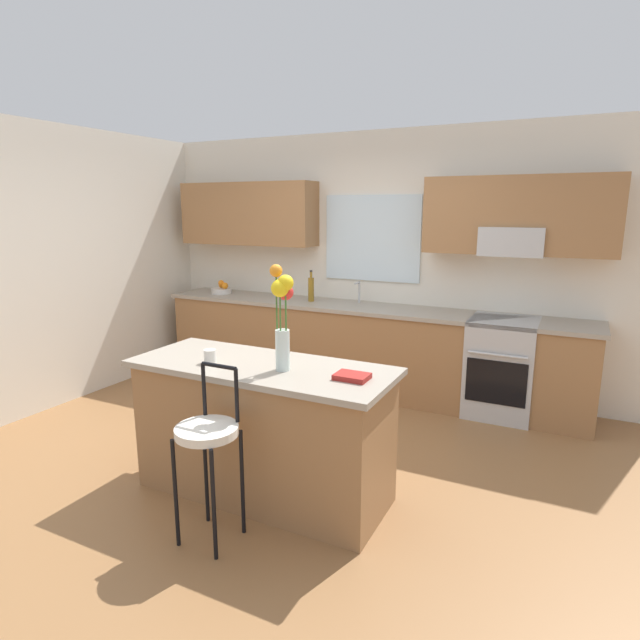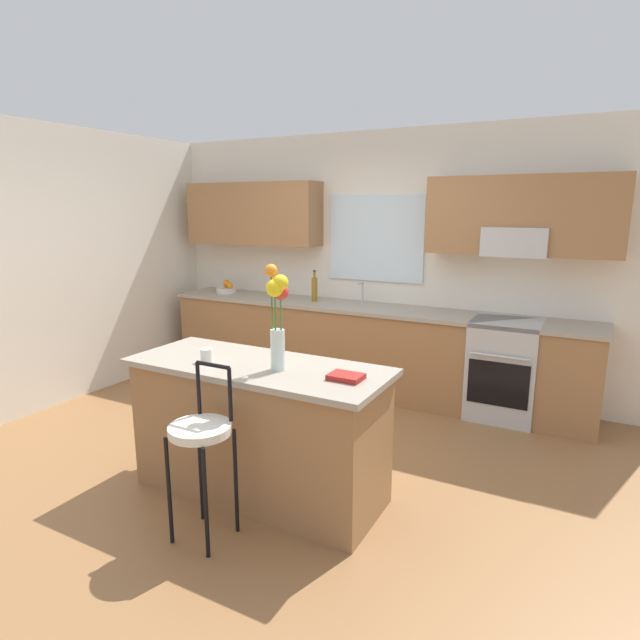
{
  "view_description": "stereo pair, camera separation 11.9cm",
  "coord_description": "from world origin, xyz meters",
  "px_view_note": "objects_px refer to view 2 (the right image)",
  "views": [
    {
      "loc": [
        2.0,
        -3.24,
        1.92
      ],
      "look_at": [
        0.1,
        0.55,
        1.0
      ],
      "focal_mm": 29.14,
      "sensor_mm": 36.0,
      "label": 1
    },
    {
      "loc": [
        2.1,
        -3.19,
        1.92
      ],
      "look_at": [
        0.1,
        0.55,
        1.0
      ],
      "focal_mm": 29.14,
      "sensor_mm": 36.0,
      "label": 2
    }
  ],
  "objects_px": {
    "bar_stool_near": "(201,437)",
    "cookbook": "(346,377)",
    "oven_range": "(504,369)",
    "kitchen_island": "(259,429)",
    "fruit_bowl_oranges": "(227,289)",
    "flower_vase": "(277,309)",
    "bottle_olive_oil": "(315,289)",
    "mug_ceramic": "(207,355)"
  },
  "relations": [
    {
      "from": "bar_stool_near",
      "to": "cookbook",
      "type": "bearing_deg",
      "value": 40.53
    },
    {
      "from": "oven_range",
      "to": "kitchen_island",
      "type": "bearing_deg",
      "value": -119.39
    },
    {
      "from": "bar_stool_near",
      "to": "fruit_bowl_oranges",
      "type": "relative_size",
      "value": 4.34
    },
    {
      "from": "flower_vase",
      "to": "fruit_bowl_oranges",
      "type": "distance_m",
      "value": 3.16
    },
    {
      "from": "cookbook",
      "to": "fruit_bowl_oranges",
      "type": "height_order",
      "value": "fruit_bowl_oranges"
    },
    {
      "from": "flower_vase",
      "to": "fruit_bowl_oranges",
      "type": "relative_size",
      "value": 2.77
    },
    {
      "from": "oven_range",
      "to": "flower_vase",
      "type": "distance_m",
      "value": 2.6
    },
    {
      "from": "cookbook",
      "to": "bottle_olive_oil",
      "type": "bearing_deg",
      "value": 122.83
    },
    {
      "from": "fruit_bowl_oranges",
      "to": "bar_stool_near",
      "type": "bearing_deg",
      "value": -54.43
    },
    {
      "from": "mug_ceramic",
      "to": "bottle_olive_oil",
      "type": "bearing_deg",
      "value": 101.36
    },
    {
      "from": "kitchen_island",
      "to": "cookbook",
      "type": "relative_size",
      "value": 8.8
    },
    {
      "from": "cookbook",
      "to": "oven_range",
      "type": "bearing_deg",
      "value": 75.14
    },
    {
      "from": "flower_vase",
      "to": "cookbook",
      "type": "bearing_deg",
      "value": 4.17
    },
    {
      "from": "bottle_olive_oil",
      "to": "mug_ceramic",
      "type": "bearing_deg",
      "value": -78.64
    },
    {
      "from": "mug_ceramic",
      "to": "cookbook",
      "type": "height_order",
      "value": "mug_ceramic"
    },
    {
      "from": "flower_vase",
      "to": "mug_ceramic",
      "type": "distance_m",
      "value": 0.62
    },
    {
      "from": "bottle_olive_oil",
      "to": "flower_vase",
      "type": "bearing_deg",
      "value": -66.52
    },
    {
      "from": "bar_stool_near",
      "to": "mug_ceramic",
      "type": "xyz_separation_m",
      "value": [
        -0.32,
        0.44,
        0.33
      ]
    },
    {
      "from": "cookbook",
      "to": "mug_ceramic",
      "type": "bearing_deg",
      "value": -173.3
    },
    {
      "from": "bar_stool_near",
      "to": "flower_vase",
      "type": "bearing_deg",
      "value": 69.57
    },
    {
      "from": "bar_stool_near",
      "to": "cookbook",
      "type": "relative_size",
      "value": 5.21
    },
    {
      "from": "flower_vase",
      "to": "bottle_olive_oil",
      "type": "height_order",
      "value": "flower_vase"
    },
    {
      "from": "oven_range",
      "to": "kitchen_island",
      "type": "relative_size",
      "value": 0.52
    },
    {
      "from": "cookbook",
      "to": "bottle_olive_oil",
      "type": "distance_m",
      "value": 2.65
    },
    {
      "from": "bottle_olive_oil",
      "to": "oven_range",
      "type": "bearing_deg",
      "value": -0.7
    },
    {
      "from": "mug_ceramic",
      "to": "fruit_bowl_oranges",
      "type": "relative_size",
      "value": 0.37
    },
    {
      "from": "bar_stool_near",
      "to": "fruit_bowl_oranges",
      "type": "bearing_deg",
      "value": 125.57
    },
    {
      "from": "kitchen_island",
      "to": "flower_vase",
      "type": "height_order",
      "value": "flower_vase"
    },
    {
      "from": "cookbook",
      "to": "kitchen_island",
      "type": "bearing_deg",
      "value": 179.07
    },
    {
      "from": "bar_stool_near",
      "to": "bottle_olive_oil",
      "type": "bearing_deg",
      "value": 105.79
    },
    {
      "from": "mug_ceramic",
      "to": "kitchen_island",
      "type": "bearing_deg",
      "value": 21.41
    },
    {
      "from": "oven_range",
      "to": "flower_vase",
      "type": "xyz_separation_m",
      "value": [
        -1.04,
        -2.23,
        0.85
      ]
    },
    {
      "from": "flower_vase",
      "to": "cookbook",
      "type": "xyz_separation_m",
      "value": [
        0.45,
        0.03,
        -0.37
      ]
    },
    {
      "from": "fruit_bowl_oranges",
      "to": "kitchen_island",
      "type": "bearing_deg",
      "value": -48.09
    },
    {
      "from": "oven_range",
      "to": "cookbook",
      "type": "distance_m",
      "value": 2.32
    },
    {
      "from": "oven_range",
      "to": "cookbook",
      "type": "xyz_separation_m",
      "value": [
        -0.58,
        -2.2,
        0.48
      ]
    },
    {
      "from": "kitchen_island",
      "to": "mug_ceramic",
      "type": "bearing_deg",
      "value": -158.59
    },
    {
      "from": "bar_stool_near",
      "to": "kitchen_island",
      "type": "bearing_deg",
      "value": 90.0
    },
    {
      "from": "oven_range",
      "to": "bottle_olive_oil",
      "type": "xyz_separation_m",
      "value": [
        -2.02,
        0.02,
        0.6
      ]
    },
    {
      "from": "bar_stool_near",
      "to": "bottle_olive_oil",
      "type": "height_order",
      "value": "bottle_olive_oil"
    },
    {
      "from": "kitchen_island",
      "to": "bar_stool_near",
      "type": "relative_size",
      "value": 1.69
    },
    {
      "from": "flower_vase",
      "to": "fruit_bowl_oranges",
      "type": "height_order",
      "value": "flower_vase"
    }
  ]
}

